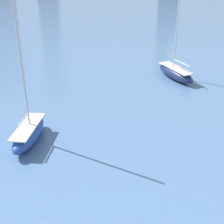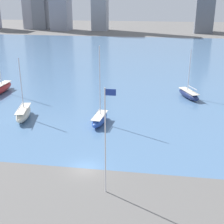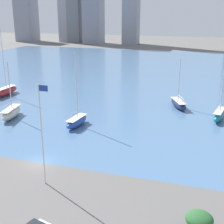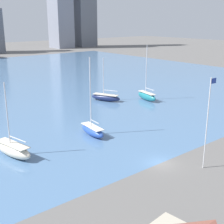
{
  "view_description": "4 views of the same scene",
  "coord_description": "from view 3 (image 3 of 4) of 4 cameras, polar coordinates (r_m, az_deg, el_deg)",
  "views": [
    {
      "loc": [
        7.3,
        -10.19,
        15.81
      ],
      "look_at": [
        6.92,
        18.14,
        1.86
      ],
      "focal_mm": 50.0,
      "sensor_mm": 36.0,
      "label": 1
    },
    {
      "loc": [
        8.93,
        -35.33,
        21.73
      ],
      "look_at": [
        1.77,
        12.03,
        3.69
      ],
      "focal_mm": 50.0,
      "sensor_mm": 36.0,
      "label": 2
    },
    {
      "loc": [
        21.86,
        -35.02,
        20.44
      ],
      "look_at": [
        6.71,
        13.01,
        4.25
      ],
      "focal_mm": 50.0,
      "sensor_mm": 36.0,
      "label": 3
    },
    {
      "loc": [
        -31.32,
        -27.22,
        19.96
      ],
      "look_at": [
        1.8,
        13.26,
        4.3
      ],
      "focal_mm": 50.0,
      "sensor_mm": 36.0,
      "label": 4
    }
  ],
  "objects": [
    {
      "name": "ground_plane",
      "position": [
        46.07,
        -13.1,
        -9.02
      ],
      "size": [
        500.0,
        500.0,
        0.0
      ],
      "primitive_type": "plane",
      "color": "#605E5B"
    },
    {
      "name": "yard_shrub",
      "position": [
        33.02,
        15.68,
        -18.38
      ],
      "size": [
        2.71,
        2.71,
        2.01
      ],
      "color": "#4C3823",
      "rests_on": "ground_plane"
    },
    {
      "name": "flag_pole",
      "position": [
        37.9,
        -12.66,
        -3.61
      ],
      "size": [
        1.24,
        0.14,
        12.75
      ],
      "color": "silver",
      "rests_on": "ground_plane"
    },
    {
      "name": "sailboat_red",
      "position": [
        84.39,
        -19.01,
        3.61
      ],
      "size": [
        2.5,
        9.58,
        17.0
      ],
      "rotation": [
        0.0,
        0.0,
        -0.02
      ],
      "color": "#B72828",
      "rests_on": "harbor_water"
    },
    {
      "name": "sailboat_navy",
      "position": [
        71.11,
        12.07,
        1.49
      ],
      "size": [
        5.27,
        8.13,
        10.79
      ],
      "rotation": [
        0.0,
        0.0,
        0.43
      ],
      "color": "#19234C",
      "rests_on": "harbor_water"
    },
    {
      "name": "sailboat_cream",
      "position": [
        65.9,
        -17.96,
        -0.13
      ],
      "size": [
        3.81,
        8.25,
        11.31
      ],
      "rotation": [
        0.0,
        0.0,
        0.21
      ],
      "color": "beige",
      "rests_on": "harbor_water"
    },
    {
      "name": "harbor_water",
      "position": [
        109.2,
        5.69,
        6.95
      ],
      "size": [
        180.0,
        140.0,
        0.0
      ],
      "color": "#4C7099",
      "rests_on": "ground_plane"
    },
    {
      "name": "sailboat_teal",
      "position": [
        64.97,
        18.99,
        -0.46
      ],
      "size": [
        3.07,
        7.5,
        13.8
      ],
      "rotation": [
        0.0,
        0.0,
        -0.19
      ],
      "color": "#1E757F",
      "rests_on": "harbor_water"
    },
    {
      "name": "sailboat_blue",
      "position": [
        58.63,
        -6.48,
        -1.66
      ],
      "size": [
        2.65,
        6.9,
        13.83
      ],
      "rotation": [
        0.0,
        0.0,
        -0.1
      ],
      "color": "#284CA8",
      "rests_on": "harbor_water"
    }
  ]
}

